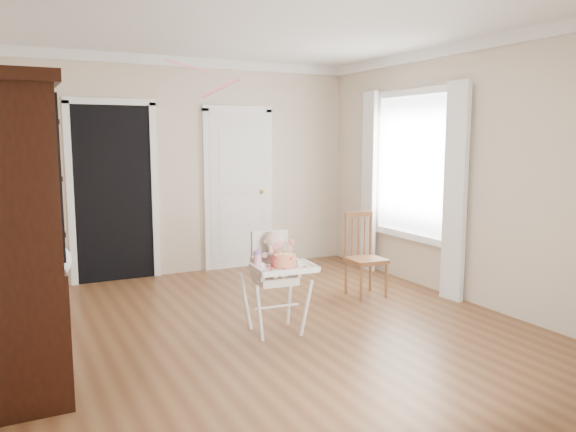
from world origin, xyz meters
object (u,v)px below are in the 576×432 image
cake (284,261)px  china_cabinet (20,236)px  sippy_cup (258,258)px  dining_chair (365,257)px  high_chair (276,270)px

cake → china_cabinet: bearing=179.0°
sippy_cup → dining_chair: 1.77m
high_chair → dining_chair: 1.53m
cake → china_cabinet: 2.03m
cake → sippy_cup: bearing=148.9°
sippy_cup → china_cabinet: china_cabinet is taller
china_cabinet → dining_chair: 3.54m
high_chair → cake: 0.24m
cake → dining_chair: 1.65m
cake → sippy_cup: 0.23m
dining_chair → sippy_cup: bearing=-153.2°
sippy_cup → cake: bearing=-31.1°
sippy_cup → dining_chair: bearing=24.3°
cake → china_cabinet: china_cabinet is taller
cake → dining_chair: bearing=30.9°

